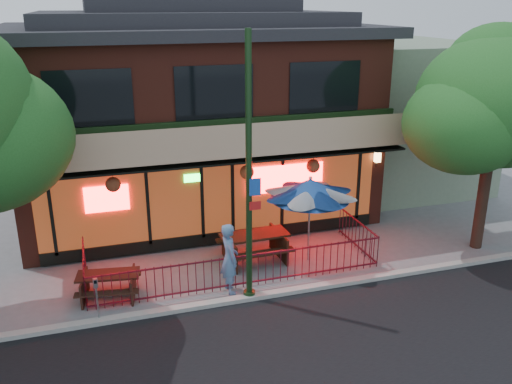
% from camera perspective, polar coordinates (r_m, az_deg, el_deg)
% --- Properties ---
extents(ground, '(80.00, 80.00, 0.00)m').
position_cam_1_polar(ground, '(15.26, -1.14, -10.32)').
color(ground, gray).
rests_on(ground, ground).
extents(curb, '(80.00, 0.25, 0.12)m').
position_cam_1_polar(curb, '(14.81, -0.59, -11.03)').
color(curb, '#999993').
rests_on(curb, ground).
extents(restaurant_building, '(12.96, 9.49, 8.05)m').
position_cam_1_polar(restaurant_building, '(20.48, -6.87, 9.59)').
color(restaurant_building, maroon).
rests_on(restaurant_building, ground).
extents(neighbor_building, '(6.00, 7.00, 6.00)m').
position_cam_1_polar(neighbor_building, '(24.47, 14.33, 8.04)').
color(neighbor_building, gray).
rests_on(neighbor_building, ground).
extents(patio_fence, '(8.44, 2.62, 1.00)m').
position_cam_1_polar(patio_fence, '(15.39, -1.68, -7.39)').
color(patio_fence, '#51111F').
rests_on(patio_fence, ground).
extents(street_light, '(0.43, 0.32, 7.00)m').
position_cam_1_polar(street_light, '(13.60, -0.74, 0.47)').
color(street_light, black).
rests_on(street_light, ground).
extents(street_tree_right, '(4.80, 4.80, 7.02)m').
position_cam_1_polar(street_tree_right, '(17.93, 24.04, 9.39)').
color(street_tree_right, '#35241A').
rests_on(street_tree_right, ground).
extents(picnic_table_left, '(1.83, 1.51, 0.70)m').
position_cam_1_polar(picnic_table_left, '(15.24, -15.25, -9.11)').
color(picnic_table_left, '#321A12').
rests_on(picnic_table_left, ground).
extents(picnic_table_right, '(2.12, 1.65, 0.88)m').
position_cam_1_polar(picnic_table_right, '(16.66, -0.16, -5.38)').
color(picnic_table_right, black).
rests_on(picnic_table_right, ground).
extents(patio_umbrella, '(2.38, 2.38, 2.72)m').
position_cam_1_polar(patio_umbrella, '(16.12, 5.72, 0.31)').
color(patio_umbrella, gray).
rests_on(patio_umbrella, ground).
extents(pedestrian, '(0.53, 0.77, 2.00)m').
position_cam_1_polar(pedestrian, '(14.78, -2.81, -6.98)').
color(pedestrian, '#5278A5').
rests_on(pedestrian, ground).
extents(parking_meter_near, '(0.12, 0.10, 1.21)m').
position_cam_1_polar(parking_meter_near, '(14.06, -16.44, -10.14)').
color(parking_meter_near, gray).
rests_on(parking_meter_near, ground).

